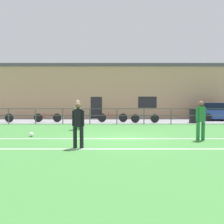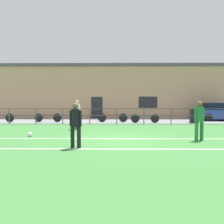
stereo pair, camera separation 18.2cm
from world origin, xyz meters
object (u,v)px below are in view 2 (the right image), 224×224
(player_winger, at_px, (77,113))
(bicycle_parked_0, at_px, (0,118))
(bicycle_parked_1, at_px, (113,118))
(bicycle_parked_3, at_px, (145,118))
(player_goalkeeper, at_px, (76,122))
(player_striker, at_px, (199,118))
(parked_car_red, at_px, (219,112))
(bicycle_parked_2, at_px, (48,118))
(soccer_ball_match, at_px, (30,134))
(trash_bin_0, at_px, (194,116))

(player_winger, bearing_deg, bicycle_parked_0, -174.29)
(bicycle_parked_1, bearing_deg, bicycle_parked_3, -11.96)
(player_goalkeeper, xyz_separation_m, player_striker, (5.03, 1.48, 0.04))
(parked_car_red, height_order, bicycle_parked_1, parked_car_red)
(player_striker, relative_size, bicycle_parked_3, 0.78)
(parked_car_red, distance_m, bicycle_parked_2, 14.53)
(player_winger, distance_m, soccer_ball_match, 3.17)
(bicycle_parked_2, bearing_deg, bicycle_parked_3, -3.96)
(bicycle_parked_2, xyz_separation_m, bicycle_parked_3, (7.67, -0.53, -0.01))
(soccer_ball_match, bearing_deg, player_goalkeeper, -42.46)
(player_striker, height_order, player_winger, player_winger)
(player_goalkeeper, relative_size, bicycle_parked_2, 0.75)
(bicycle_parked_1, xyz_separation_m, bicycle_parked_3, (2.51, -0.53, -0.02))
(player_striker, relative_size, soccer_ball_match, 7.89)
(trash_bin_0, bearing_deg, player_winger, -155.66)
(bicycle_parked_3, bearing_deg, player_winger, -140.90)
(bicycle_parked_0, xyz_separation_m, bicycle_parked_3, (11.43, -0.32, -0.02))
(player_goalkeeper, xyz_separation_m, parked_car_red, (10.51, 10.77, -0.18))
(player_goalkeeper, relative_size, bicycle_parked_1, 0.69)
(player_striker, distance_m, player_winger, 6.74)
(parked_car_red, xyz_separation_m, bicycle_parked_3, (-6.76, -2.22, -0.38))
(player_goalkeeper, relative_size, player_winger, 0.93)
(parked_car_red, distance_m, bicycle_parked_1, 9.42)
(player_goalkeeper, height_order, player_winger, player_winger)
(bicycle_parked_1, xyz_separation_m, trash_bin_0, (6.31, -0.45, 0.20))
(soccer_ball_match, height_order, bicycle_parked_0, bicycle_parked_0)
(player_goalkeeper, height_order, bicycle_parked_2, player_goalkeeper)
(player_winger, distance_m, bicycle_parked_0, 7.98)
(player_striker, xyz_separation_m, trash_bin_0, (2.54, 7.16, -0.38))
(player_goalkeeper, relative_size, bicycle_parked_3, 0.75)
(parked_car_red, height_order, trash_bin_0, parked_car_red)
(player_goalkeeper, distance_m, soccer_ball_match, 3.67)
(trash_bin_0, bearing_deg, soccer_ball_match, -148.64)
(parked_car_red, xyz_separation_m, bicycle_parked_0, (-18.19, -1.89, -0.37))
(bicycle_parked_1, relative_size, bicycle_parked_3, 1.10)
(player_winger, height_order, bicycle_parked_3, player_winger)
(player_winger, distance_m, bicycle_parked_3, 5.91)
(bicycle_parked_0, distance_m, bicycle_parked_3, 11.43)
(player_winger, bearing_deg, bicycle_parked_1, 100.24)
(player_winger, height_order, parked_car_red, player_winger)
(player_goalkeeper, height_order, soccer_ball_match, player_goalkeeper)
(bicycle_parked_0, xyz_separation_m, bicycle_parked_1, (8.92, 0.21, -0.00))
(soccer_ball_match, xyz_separation_m, trash_bin_0, (10.20, 6.22, 0.47))
(player_goalkeeper, xyz_separation_m, trash_bin_0, (7.56, 8.63, -0.35))
(bicycle_parked_1, distance_m, bicycle_parked_2, 5.16)
(bicycle_parked_0, distance_m, bicycle_parked_1, 8.92)
(player_goalkeeper, bearing_deg, player_winger, 107.22)
(player_winger, bearing_deg, soccer_ball_match, -90.88)
(player_striker, height_order, bicycle_parked_0, player_striker)
(player_striker, distance_m, parked_car_red, 10.80)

